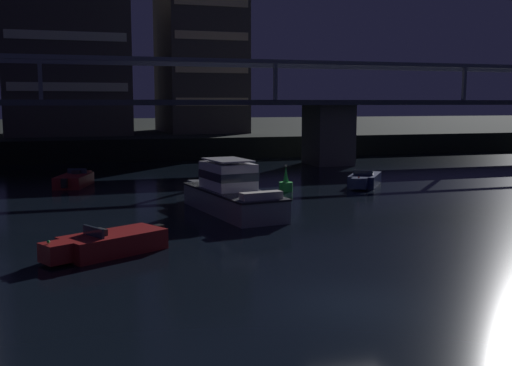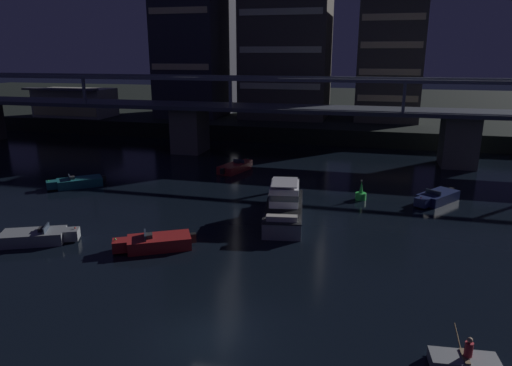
{
  "view_description": "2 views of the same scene",
  "coord_description": "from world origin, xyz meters",
  "views": [
    {
      "loc": [
        -7.95,
        -15.29,
        5.79
      ],
      "look_at": [
        2.26,
        16.98,
        1.3
      ],
      "focal_mm": 42.78,
      "sensor_mm": 36.0,
      "label": 1
    },
    {
      "loc": [
        6.31,
        -16.44,
        11.93
      ],
      "look_at": [
        -2.69,
        19.3,
        1.57
      ],
      "focal_mm": 32.25,
      "sensor_mm": 36.0,
      "label": 2
    }
  ],
  "objects": [
    {
      "name": "far_riverbank",
      "position": [
        0.0,
        85.1,
        1.1
      ],
      "size": [
        240.0,
        80.0,
        2.2
      ],
      "primitive_type": "cube",
      "color": "black",
      "rests_on": "ground"
    },
    {
      "name": "ground_plane",
      "position": [
        0.0,
        0.0,
        0.0
      ],
      "size": [
        400.0,
        400.0,
        0.0
      ],
      "primitive_type": "plane",
      "color": "black"
    },
    {
      "name": "speedboat_near_right",
      "position": [
        12.0,
        22.65,
        0.41
      ],
      "size": [
        3.97,
        4.7,
        1.16
      ],
      "color": "#19234C",
      "rests_on": "ground"
    },
    {
      "name": "tower_west_tall",
      "position": [
        -7.2,
        56.55,
        15.29
      ],
      "size": [
        13.08,
        10.71,
        26.48
      ],
      "color": "#423D38",
      "rests_on": "far_riverbank"
    },
    {
      "name": "river_bridge",
      "position": [
        0.0,
        37.09,
        4.34
      ],
      "size": [
        100.39,
        6.4,
        9.38
      ],
      "color": "#605B51",
      "rests_on": "ground"
    },
    {
      "name": "channel_buoy",
      "position": [
        5.85,
        21.83,
        0.48
      ],
      "size": [
        0.9,
        0.9,
        1.76
      ],
      "color": "green",
      "rests_on": "ground"
    },
    {
      "name": "cabin_cruiser_near_left",
      "position": [
        0.4,
        15.66,
        1.05
      ],
      "size": [
        3.82,
        9.34,
        2.79
      ],
      "color": "gray",
      "rests_on": "ground"
    },
    {
      "name": "speedboat_mid_right",
      "position": [
        -7.3,
        28.69,
        0.41
      ],
      "size": [
        2.89,
        5.15,
        1.16
      ],
      "color": "maroon",
      "rests_on": "ground"
    },
    {
      "name": "tower_central",
      "position": [
        8.3,
        59.13,
        11.49
      ],
      "size": [
        9.11,
        13.75,
        18.88
      ],
      "color": "#423D38",
      "rests_on": "far_riverbank"
    },
    {
      "name": "speedboat_mid_left",
      "position": [
        -6.45,
        8.2,
        0.41
      ],
      "size": [
        4.9,
        3.5,
        1.16
      ],
      "color": "maroon",
      "rests_on": "ground"
    }
  ]
}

